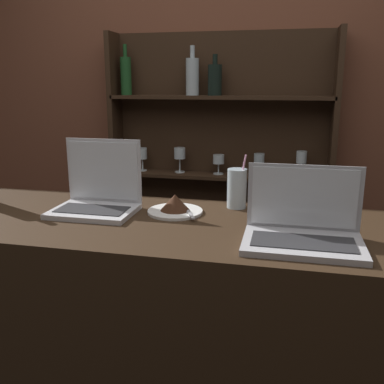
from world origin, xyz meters
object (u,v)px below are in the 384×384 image
(laptop_far, at_px, (303,227))
(water_glass, at_px, (237,188))
(laptop_near, at_px, (98,195))
(cake_plate, at_px, (174,206))

(laptop_far, xyz_separation_m, water_glass, (-0.23, 0.32, 0.03))
(laptop_near, relative_size, water_glass, 1.44)
(laptop_near, xyz_separation_m, water_glass, (0.49, 0.15, 0.01))
(laptop_near, distance_m, water_glass, 0.51)
(laptop_near, height_order, water_glass, laptop_near)
(cake_plate, distance_m, water_glass, 0.24)
(laptop_near, height_order, laptop_far, laptop_near)
(laptop_near, bearing_deg, cake_plate, 7.01)
(laptop_far, bearing_deg, laptop_near, 166.81)
(laptop_far, bearing_deg, cake_plate, 155.29)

